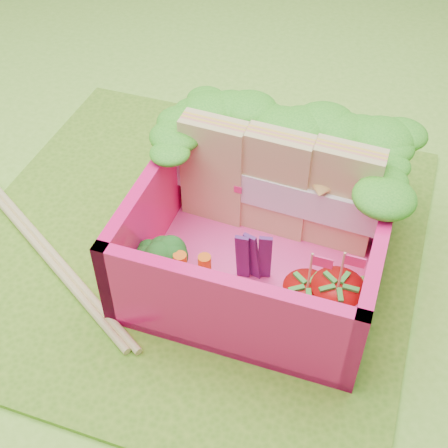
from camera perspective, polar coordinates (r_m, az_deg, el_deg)
ground at (r=3.71m, az=-2.87°, el=-1.74°), size 14.00×14.00×0.00m
placemat at (r=3.70m, az=-2.88°, el=-1.57°), size 2.60×2.60×0.03m
bento_floor at (r=3.54m, az=3.31°, el=-3.40°), size 1.30×1.30×0.05m
bento_box at (r=3.36m, az=3.49°, el=-0.54°), size 1.30×1.30×0.55m
lettuce_ruffle at (r=3.51m, az=6.04°, el=8.74°), size 1.43×0.83×0.11m
sandwich_stack at (r=3.49m, az=4.92°, el=3.62°), size 1.20×0.23×0.66m
broccoli at (r=3.29m, az=-5.79°, el=-2.71°), size 0.31×0.31×0.27m
carrot_sticks at (r=3.27m, az=-2.93°, el=-4.50°), size 0.18×0.13×0.28m
purple_wedges at (r=3.27m, az=2.70°, el=-3.03°), size 0.18×0.07×0.38m
strawberry_left at (r=3.17m, az=7.47°, el=-7.07°), size 0.25×0.25×0.49m
strawberry_right at (r=3.18m, az=10.12°, el=-7.12°), size 0.27×0.27×0.51m
snap_peas at (r=3.31m, az=8.62°, el=-7.18°), size 0.65×0.51×0.05m
chopsticks at (r=3.87m, az=-17.26°, el=-0.78°), size 1.93×1.18×0.04m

